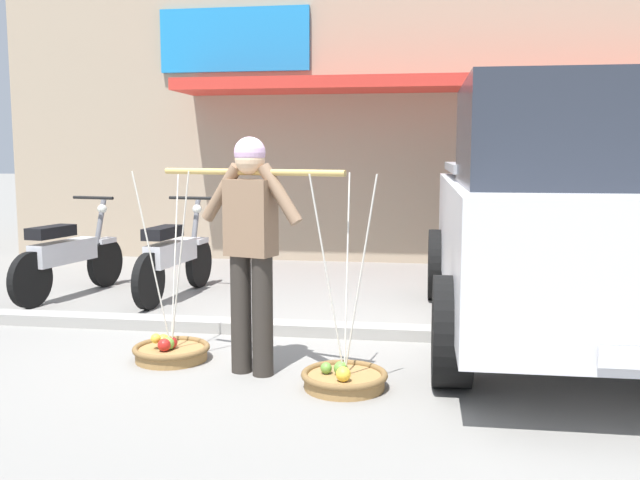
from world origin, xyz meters
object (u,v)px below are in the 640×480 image
object	(u,v)px
motorcycle_nearest_shop	(68,256)
parked_truck	(563,220)
motorcycle_second_in_row	(174,257)
fruit_basket_right_side	(171,350)
fruit_basket_left_side	(344,377)
fruit_vendor	(251,239)
wooden_crate	(486,293)

from	to	relation	value
motorcycle_nearest_shop	parked_truck	distance (m)	5.17
motorcycle_second_in_row	fruit_basket_right_side	bearing A→B (deg)	-70.21
fruit_basket_left_side	motorcycle_second_in_row	size ratio (longest dim) A/B	0.80
fruit_basket_right_side	fruit_vendor	bearing A→B (deg)	-17.44
fruit_vendor	fruit_basket_left_side	xyz separation A→B (m)	(0.69, -0.22, -0.90)
motorcycle_nearest_shop	wooden_crate	xyz separation A→B (m)	(4.52, 0.12, -0.29)
fruit_basket_right_side	parked_truck	size ratio (longest dim) A/B	0.31
fruit_basket_right_side	motorcycle_second_in_row	distance (m)	2.41
fruit_basket_left_side	parked_truck	distance (m)	2.42
fruit_basket_right_side	motorcycle_nearest_shop	size ratio (longest dim) A/B	0.80
fruit_basket_left_side	fruit_basket_right_side	xyz separation A→B (m)	(-1.39, 0.44, 0.00)
motorcycle_nearest_shop	motorcycle_second_in_row	size ratio (longest dim) A/B	0.99
motorcycle_nearest_shop	motorcycle_second_in_row	xyz separation A→B (m)	(1.17, 0.13, 0.00)
fruit_vendor	motorcycle_second_in_row	xyz separation A→B (m)	(-1.51, 2.46, -0.52)
motorcycle_nearest_shop	fruit_basket_left_side	bearing A→B (deg)	-37.16
motorcycle_nearest_shop	wooden_crate	distance (m)	4.53
fruit_basket_left_side	motorcycle_nearest_shop	xyz separation A→B (m)	(-3.38, 2.56, 0.38)
motorcycle_second_in_row	wooden_crate	bearing A→B (deg)	-0.15
parked_truck	fruit_basket_left_side	bearing A→B (deg)	-137.67
fruit_vendor	wooden_crate	distance (m)	3.17
wooden_crate	motorcycle_nearest_shop	bearing A→B (deg)	-178.52
motorcycle_second_in_row	parked_truck	world-z (taller)	parked_truck
fruit_basket_right_side	motorcycle_second_in_row	bearing A→B (deg)	109.79
motorcycle_nearest_shop	fruit_basket_right_side	bearing A→B (deg)	-46.86
fruit_basket_right_side	wooden_crate	distance (m)	3.38
fruit_basket_left_side	motorcycle_second_in_row	bearing A→B (deg)	129.35
fruit_vendor	wooden_crate	bearing A→B (deg)	53.16
fruit_vendor	fruit_basket_left_side	bearing A→B (deg)	-17.91
fruit_basket_left_side	fruit_basket_right_side	distance (m)	1.46
fruit_basket_right_side	motorcycle_second_in_row	world-z (taller)	fruit_basket_right_side
fruit_basket_left_side	motorcycle_nearest_shop	bearing A→B (deg)	142.84
fruit_vendor	fruit_basket_right_side	bearing A→B (deg)	162.56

